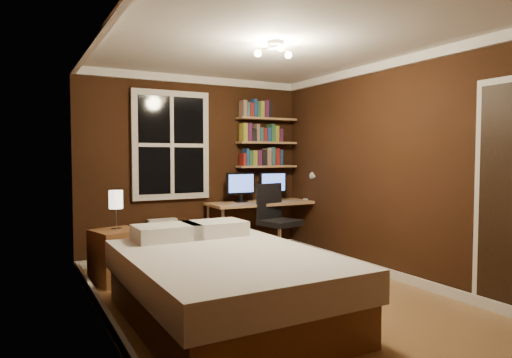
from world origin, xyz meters
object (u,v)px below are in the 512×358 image
nightstand (117,256)px  office_chair (277,231)px  monitor_left (241,187)px  monitor_right (273,186)px  bed (225,284)px  radiator (162,240)px  desk (263,206)px  desk_lamp (310,185)px  bedside_lamp (116,210)px

nightstand → office_chair: (2.15, 0.14, 0.10)m
nightstand → monitor_left: monitor_left is taller
nightstand → monitor_right: size_ratio=1.37×
office_chair → bed: bearing=-146.5°
radiator → desk: (1.41, -0.21, 0.41)m
nightstand → monitor_left: bearing=2.7°
monitor_right → desk_lamp: size_ratio=0.98×
monitor_right → office_chair: monitor_right is taller
bed → office_chair: size_ratio=2.15×
nightstand → radiator: 1.05m
bedside_lamp → desk_lamp: size_ratio=0.99×
monitor_left → desk_lamp: (1.01, -0.24, 0.01)m
radiator → monitor_right: 1.77m
desk_lamp → office_chair: size_ratio=0.43×
office_chair → monitor_right: bearing=50.9°
bedside_lamp → radiator: size_ratio=0.76×
bed → bedside_lamp: bedside_lamp is taller
bedside_lamp → office_chair: 2.19m
bed → monitor_left: (1.26, 2.25, 0.65)m
bedside_lamp → radiator: 1.18m
radiator → office_chair: size_ratio=0.56×
nightstand → bedside_lamp: 0.51m
nightstand → monitor_right: 2.53m
bed → desk: (1.57, 2.17, 0.38)m
bed → monitor_right: size_ratio=5.10×
monitor_left → radiator: bearing=173.2°
bedside_lamp → monitor_left: size_ratio=1.01×
nightstand → monitor_left: 2.05m
nightstand → desk_lamp: 2.96m
radiator → desk: desk is taller
monitor_right → bed: bearing=-128.5°
desk → office_chair: bearing=-89.5°
bedside_lamp → office_chair: (2.15, 0.14, -0.42)m
radiator → monitor_left: bearing=-6.8°
nightstand → radiator: size_ratio=1.04×
monitor_left → monitor_right: 0.53m
monitor_right → desk_lamp: desk_lamp is taller
desk → nightstand: bearing=-166.0°
monitor_left → desk_lamp: size_ratio=0.98×
radiator → desk: size_ratio=0.36×
radiator → monitor_left: 1.30m
nightstand → bedside_lamp: bedside_lamp is taller
radiator → monitor_right: bearing=-4.6°
desk_lamp → monitor_left: bearing=167.0°
nightstand → monitor_left: size_ratio=1.37×
desk → bedside_lamp: bearing=-166.0°
bedside_lamp → office_chair: bedside_lamp is taller
desk → monitor_right: 0.36m
radiator → monitor_left: (1.10, -0.13, 0.68)m
bed → office_chair: 2.37m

